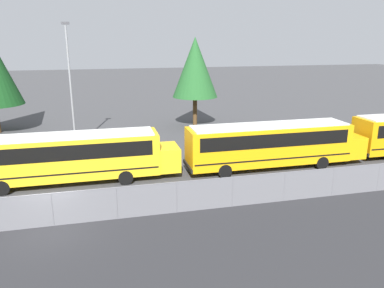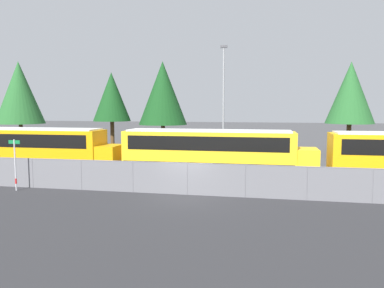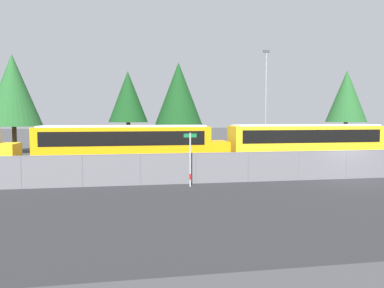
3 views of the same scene
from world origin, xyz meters
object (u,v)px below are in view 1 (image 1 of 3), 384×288
Objects in this scene: school_bus_2 at (70,155)px; light_pole at (70,82)px; school_bus_3 at (273,142)px; tree_3 at (195,68)px.

school_bus_2 is 9.23m from light_pole.
light_pole reaches higher than school_bus_3.
light_pole is 1.12× the size of tree_3.
school_bus_3 is 1.29× the size of light_pole.
light_pole is at bearing -156.97° from tree_3.
school_bus_3 is (13.63, -0.34, 0.00)m from school_bus_2.
school_bus_2 and school_bus_3 have the same top height.
school_bus_3 is 16.83m from light_pole.
school_bus_3 is 1.44× the size of tree_3.
school_bus_3 is 14.61m from tree_3.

